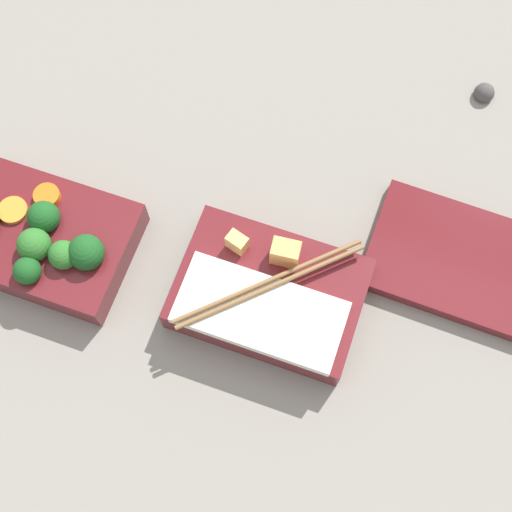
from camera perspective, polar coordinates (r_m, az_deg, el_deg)
The scene contains 5 objects.
ground_plane at distance 0.80m, azimuth -8.15°, elevation -2.59°, with size 3.00×3.00×0.00m, color gray.
bento_tray_vegetable at distance 0.82m, azimuth -16.80°, elevation 1.39°, with size 0.20×0.14×0.07m.
bento_tray_rice at distance 0.76m, azimuth 0.99°, elevation -3.15°, with size 0.20×0.16×0.07m.
bento_lid at distance 0.82m, azimuth 15.70°, elevation -0.31°, with size 0.19×0.13×0.02m, color maroon.
pebble_1 at distance 0.94m, azimuth 17.78°, elevation 12.31°, with size 0.02×0.02×0.02m, color #474442.
Camera 1 is at (0.19, -0.20, 0.75)m, focal length 50.00 mm.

